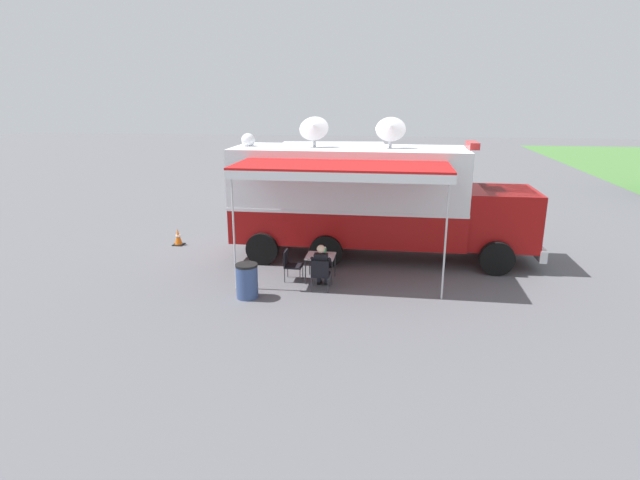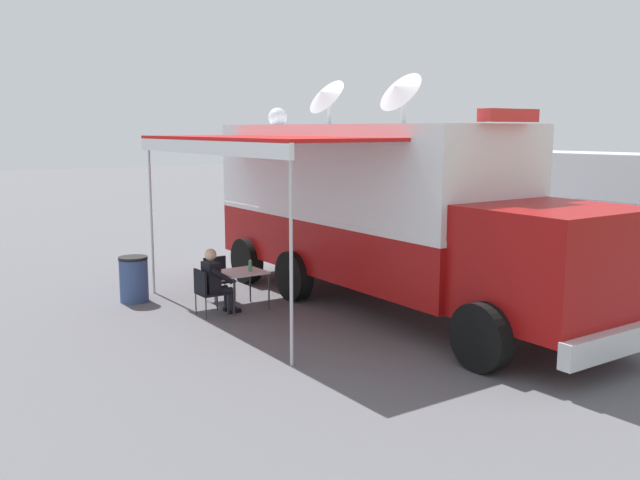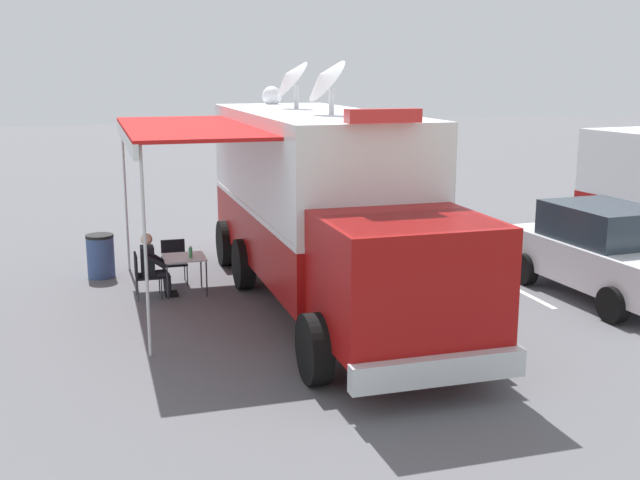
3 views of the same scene
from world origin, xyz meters
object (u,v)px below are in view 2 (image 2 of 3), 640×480
object	(u,v)px
water_bottle	(250,266)
car_behind_truck	(602,244)
seated_responder	(216,280)
folding_chair_beside_table	(218,275)
traffic_cone	(240,243)
trash_bin	(134,279)
support_truck	(607,198)
command_truck	(383,206)
folding_chair_at_table	(206,289)
folding_table	(242,274)

from	to	relation	value
water_bottle	car_behind_truck	size ratio (longest dim) A/B	0.05
water_bottle	seated_responder	size ratio (longest dim) A/B	0.18
water_bottle	folding_chair_beside_table	bearing A→B (deg)	-76.88
traffic_cone	car_behind_truck	size ratio (longest dim) A/B	0.14
folding_chair_beside_table	trash_bin	xyz separation A→B (m)	(1.43, -0.84, -0.06)
folding_chair_beside_table	support_truck	xyz separation A→B (m)	(-12.67, 0.22, 0.87)
command_truck	traffic_cone	bearing A→B (deg)	-93.31
command_truck	trash_bin	size ratio (longest dim) A/B	10.44
support_truck	car_behind_truck	xyz separation A→B (m)	(4.91, 3.17, -0.51)
water_bottle	traffic_cone	size ratio (longest dim) A/B	0.39
water_bottle	trash_bin	xyz separation A→B (m)	(1.65, -1.81, -0.38)
trash_bin	car_behind_truck	world-z (taller)	car_behind_truck
folding_chair_at_table	traffic_cone	distance (m)	6.59
command_truck	folding_table	bearing A→B (deg)	-28.40
trash_bin	traffic_cone	world-z (taller)	trash_bin
seated_responder	car_behind_truck	distance (m)	8.62
folding_table	folding_chair_at_table	distance (m)	0.82
car_behind_truck	water_bottle	bearing A→B (deg)	-17.80
command_truck	folding_chair_beside_table	bearing A→B (deg)	-40.61
folding_chair_at_table	folding_chair_beside_table	xyz separation A→B (m)	(-0.69, -0.96, 0.00)
traffic_cone	folding_chair_at_table	bearing A→B (deg)	57.19
folding_table	folding_chair_beside_table	world-z (taller)	folding_chair_beside_table
folding_table	trash_bin	bearing A→B (deg)	-47.71
folding_table	trash_bin	world-z (taller)	trash_bin
trash_bin	support_truck	xyz separation A→B (m)	(-14.10, 1.06, 0.93)
folding_chair_at_table	trash_bin	world-z (taller)	trash_bin
command_truck	folding_chair_beside_table	size ratio (longest dim) A/B	10.92
folding_chair_at_table	car_behind_truck	world-z (taller)	car_behind_truck
traffic_cone	support_truck	bearing A→B (deg)	153.90
folding_chair_beside_table	car_behind_truck	xyz separation A→B (m)	(-7.76, 3.39, 0.37)
seated_responder	support_truck	distance (m)	13.21
command_truck	traffic_cone	world-z (taller)	command_truck
support_truck	command_truck	bearing A→B (deg)	10.70
folding_chair_at_table	trash_bin	size ratio (longest dim) A/B	0.96
water_bottle	car_behind_truck	world-z (taller)	car_behind_truck
folding_chair_at_table	seated_responder	distance (m)	0.23
folding_table	folding_chair_at_table	bearing A→B (deg)	7.88
trash_bin	traffic_cone	size ratio (longest dim) A/B	1.57
seated_responder	folding_chair_at_table	bearing A→B (deg)	0.24
command_truck	support_truck	xyz separation A→B (m)	(-10.18, -1.92, -0.56)
folding_chair_at_table	trash_bin	xyz separation A→B (m)	(0.74, -1.80, -0.06)
folding_table	car_behind_truck	bearing A→B (deg)	161.66
folding_chair_at_table	seated_responder	size ratio (longest dim) A/B	0.70
traffic_cone	support_truck	distance (m)	10.95
folding_chair_at_table	seated_responder	xyz separation A→B (m)	(-0.19, -0.00, 0.14)
folding_chair_at_table	folding_chair_beside_table	distance (m)	1.18
folding_chair_beside_table	support_truck	distance (m)	12.70
folding_chair_at_table	support_truck	world-z (taller)	support_truck
folding_chair_at_table	car_behind_truck	bearing A→B (deg)	163.98
water_bottle	folding_chair_at_table	xyz separation A→B (m)	(0.91, -0.01, -0.32)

